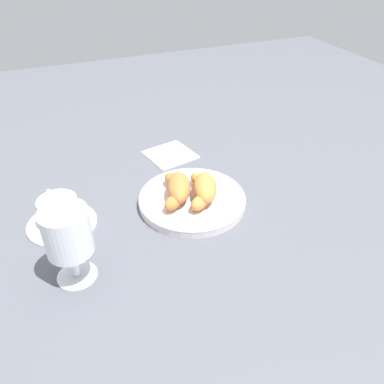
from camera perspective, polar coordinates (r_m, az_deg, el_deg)
name	(u,v)px	position (r m, az deg, el deg)	size (l,w,h in m)	color
ground_plane	(188,212)	(0.82, -0.56, -2.93)	(2.20, 2.20, 0.00)	#4C4F56
pastry_plate	(192,199)	(0.83, 0.00, -1.06)	(0.23, 0.23, 0.02)	silver
croissant_large	(204,188)	(0.82, 1.70, 0.55)	(0.13, 0.10, 0.04)	#BC7A38
croissant_small	(177,188)	(0.82, -2.15, 0.56)	(0.13, 0.09, 0.04)	#AD6B33
coffee_cup_near	(60,214)	(0.81, -18.62, -3.04)	(0.14, 0.14, 0.06)	silver
juice_glass_left	(67,234)	(0.65, -17.60, -5.85)	(0.08, 0.08, 0.14)	white
folded_napkin	(170,154)	(1.01, -3.18, 5.48)	(0.11, 0.11, 0.01)	silver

